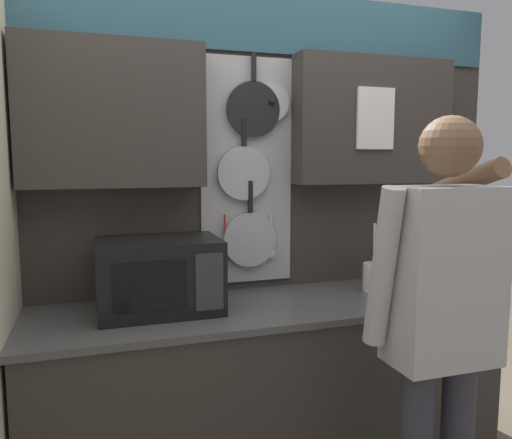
% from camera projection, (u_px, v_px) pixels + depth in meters
% --- Properties ---
extents(base_cabinet_counter, '(2.15, 0.62, 0.90)m').
position_uv_depth(base_cabinet_counter, '(271.00, 398.00, 2.34)').
color(base_cabinet_counter, '#38332D').
rests_on(base_cabinet_counter, ground_plane).
extents(back_wall_unit, '(2.72, 0.22, 2.37)m').
position_uv_depth(back_wall_unit, '(253.00, 183.00, 2.48)').
color(back_wall_unit, '#38332D').
rests_on(back_wall_unit, ground_plane).
extents(microwave, '(0.52, 0.37, 0.32)m').
position_uv_depth(microwave, '(159.00, 275.00, 2.16)').
color(microwave, black).
rests_on(microwave, base_cabinet_counter).
extents(knife_block, '(0.11, 0.15, 0.29)m').
position_uv_depth(knife_block, '(429.00, 266.00, 2.59)').
color(knife_block, brown).
rests_on(knife_block, base_cabinet_counter).
extents(utensil_crock, '(0.12, 0.12, 0.34)m').
position_uv_depth(utensil_crock, '(375.00, 274.00, 2.49)').
color(utensil_crock, white).
rests_on(utensil_crock, base_cabinet_counter).
extents(person, '(0.54, 0.66, 1.71)m').
position_uv_depth(person, '(440.00, 312.00, 1.78)').
color(person, '#383842').
rests_on(person, ground_plane).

